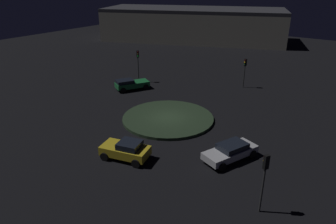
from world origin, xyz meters
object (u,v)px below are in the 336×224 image
at_px(car_green, 131,84).
at_px(traffic_light_northwest, 264,172).
at_px(traffic_light_south, 245,67).
at_px(traffic_light_southeast, 138,60).
at_px(car_silver, 231,151).
at_px(store_building, 193,24).
at_px(car_yellow, 126,150).

distance_m(car_green, traffic_light_northwest, 25.08).
height_order(car_green, traffic_light_south, traffic_light_south).
bearing_deg(traffic_light_southeast, car_silver, 6.18).
bearing_deg(traffic_light_southeast, store_building, 144.72).
relative_size(car_yellow, traffic_light_south, 1.08).
xyz_separation_m(car_silver, traffic_light_northwest, (-4.00, 4.55, 2.14)).
bearing_deg(car_green, store_building, 47.69).
distance_m(car_green, car_silver, 19.33).
bearing_deg(store_building, traffic_light_northwest, 103.56).
bearing_deg(traffic_light_south, car_silver, 28.78).
distance_m(car_silver, traffic_light_northwest, 6.42).
relative_size(car_green, car_yellow, 1.10).
xyz_separation_m(car_yellow, traffic_light_south, (-0.78, -21.89, 1.92)).
bearing_deg(car_green, traffic_light_northwest, -90.93).
bearing_deg(car_yellow, traffic_light_south, -105.59).
xyz_separation_m(car_green, traffic_light_south, (-11.49, -9.08, 1.96)).
bearing_deg(traffic_light_northwest, store_building, -22.66).
height_order(car_silver, car_yellow, car_yellow).
bearing_deg(car_yellow, car_silver, -159.27).
relative_size(car_yellow, store_building, 0.10).
bearing_deg(car_yellow, traffic_light_southeast, -66.55).
relative_size(car_yellow, traffic_light_southeast, 0.95).
bearing_deg(store_building, car_yellow, 93.72).
height_order(car_yellow, store_building, store_building).
relative_size(traffic_light_south, store_building, 0.09).
relative_size(car_silver, traffic_light_northwest, 1.21).
bearing_deg(store_building, car_green, 86.90).
bearing_deg(traffic_light_south, car_yellow, 7.48).
height_order(car_green, traffic_light_southeast, traffic_light_southeast).
height_order(traffic_light_south, store_building, store_building).
xyz_separation_m(car_green, car_yellow, (-10.71, 12.81, 0.04)).
relative_size(traffic_light_southeast, traffic_light_south, 1.14).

